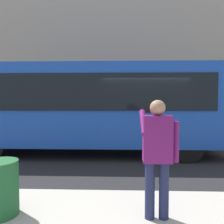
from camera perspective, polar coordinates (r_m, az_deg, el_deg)
name	(u,v)px	position (r m, az deg, el deg)	size (l,w,h in m)	color
ground_plane	(142,155)	(7.97, 7.49, -10.57)	(60.00, 60.00, 0.00)	#232326
building_facade_far	(132,35)	(15.12, 5.13, 18.70)	(28.00, 1.55, 12.00)	#A89E8E
red_bus	(91,105)	(7.96, -5.35, 1.67)	(9.05, 2.54, 3.08)	#1947AD
pedestrian_photographer	(157,150)	(3.33, 11.31, -9.30)	(0.53, 0.52, 1.70)	#1E2347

